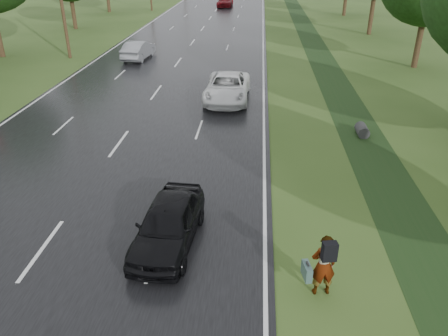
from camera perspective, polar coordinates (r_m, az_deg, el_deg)
ground at (r=14.56m, az=-22.66°, el=-9.88°), size 220.00×220.00×0.00m
road at (r=56.16m, az=-2.16°, el=18.54°), size 14.00×180.00×0.04m
edge_stripe_east at (r=55.80m, az=5.12°, el=18.43°), size 0.12×180.00×0.01m
edge_stripe_west at (r=57.32m, az=-9.24°, el=18.43°), size 0.12×180.00×0.01m
center_line at (r=56.16m, az=-2.16°, el=18.56°), size 0.12×180.00×0.01m
drainage_ditch at (r=30.48m, az=14.30°, el=10.55°), size 2.20×120.00×0.56m
pedestrian at (r=11.74m, az=12.77°, el=-12.21°), size 0.90×0.69×1.82m
white_pickup at (r=26.19m, az=0.43°, el=10.47°), size 2.59×5.46×1.51m
dark_sedan at (r=13.40m, az=-7.30°, el=-7.21°), size 1.99×4.29×1.42m
silver_sedan at (r=37.22m, az=-11.12°, el=14.91°), size 1.93×4.51×1.45m
far_car_red at (r=70.77m, az=0.14°, el=20.93°), size 2.35×5.29×1.51m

